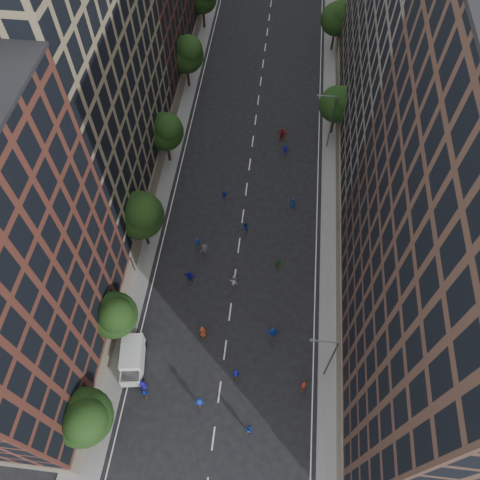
{
  "coord_description": "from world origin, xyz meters",
  "views": [
    {
      "loc": [
        3.56,
        -4.01,
        48.61
      ],
      "look_at": [
        0.19,
        26.48,
        2.0
      ],
      "focal_mm": 35.0,
      "sensor_mm": 36.0,
      "label": 1
    }
  ],
  "objects_px": {
    "cargo_van": "(132,359)",
    "skater_0": "(143,385)",
    "streetlamp_near": "(329,357)",
    "skater_2": "(249,429)",
    "streetlamp_far": "(331,119)",
    "skater_1": "(236,374)"
  },
  "relations": [
    {
      "from": "cargo_van",
      "to": "skater_2",
      "type": "bearing_deg",
      "value": -31.22
    },
    {
      "from": "skater_0",
      "to": "skater_2",
      "type": "relative_size",
      "value": 1.03
    },
    {
      "from": "skater_1",
      "to": "streetlamp_far",
      "type": "bearing_deg",
      "value": -127.39
    },
    {
      "from": "skater_2",
      "to": "streetlamp_far",
      "type": "bearing_deg",
      "value": -75.47
    },
    {
      "from": "skater_2",
      "to": "skater_1",
      "type": "bearing_deg",
      "value": -45.8
    },
    {
      "from": "cargo_van",
      "to": "skater_0",
      "type": "bearing_deg",
      "value": -65.06
    },
    {
      "from": "skater_1",
      "to": "streetlamp_near",
      "type": "bearing_deg",
      "value": 165.11
    },
    {
      "from": "streetlamp_near",
      "to": "cargo_van",
      "type": "distance_m",
      "value": 20.07
    },
    {
      "from": "streetlamp_near",
      "to": "skater_2",
      "type": "bearing_deg",
      "value": -137.64
    },
    {
      "from": "streetlamp_near",
      "to": "streetlamp_far",
      "type": "relative_size",
      "value": 1.0
    },
    {
      "from": "streetlamp_far",
      "to": "skater_1",
      "type": "height_order",
      "value": "streetlamp_far"
    },
    {
      "from": "skater_1",
      "to": "skater_2",
      "type": "height_order",
      "value": "skater_1"
    },
    {
      "from": "streetlamp_near",
      "to": "skater_0",
      "type": "xyz_separation_m",
      "value": [
        -18.14,
        -3.42,
        -4.32
      ]
    },
    {
      "from": "streetlamp_far",
      "to": "skater_1",
      "type": "distance_m",
      "value": 35.63
    },
    {
      "from": "cargo_van",
      "to": "skater_0",
      "type": "relative_size",
      "value": 3.08
    },
    {
      "from": "skater_2",
      "to": "streetlamp_near",
      "type": "bearing_deg",
      "value": -113.0
    },
    {
      "from": "streetlamp_near",
      "to": "skater_2",
      "type": "relative_size",
      "value": 5.52
    },
    {
      "from": "streetlamp_near",
      "to": "streetlamp_far",
      "type": "height_order",
      "value": "same"
    },
    {
      "from": "skater_1",
      "to": "skater_0",
      "type": "bearing_deg",
      "value": -9.68
    },
    {
      "from": "streetlamp_far",
      "to": "skater_2",
      "type": "height_order",
      "value": "streetlamp_far"
    },
    {
      "from": "streetlamp_far",
      "to": "skater_2",
      "type": "distance_m",
      "value": 40.26
    },
    {
      "from": "skater_0",
      "to": "skater_1",
      "type": "relative_size",
      "value": 0.91
    }
  ]
}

